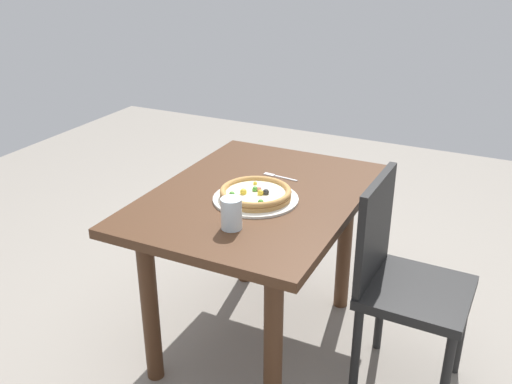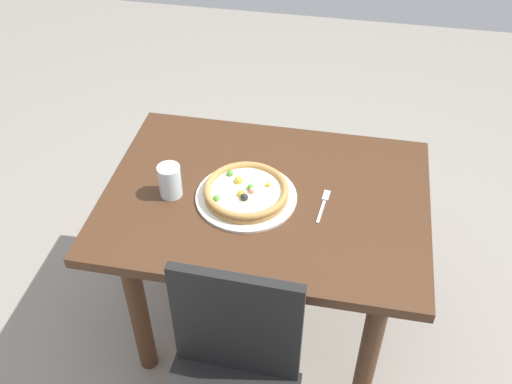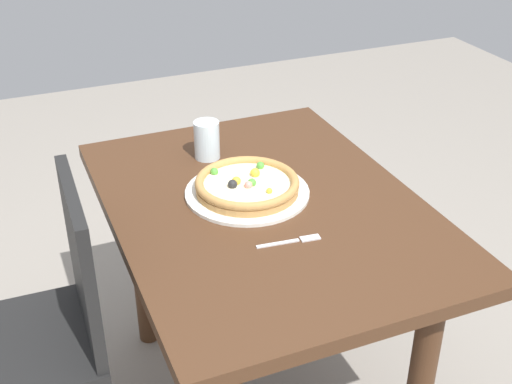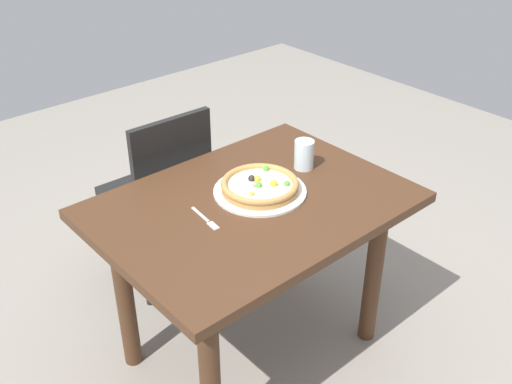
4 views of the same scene
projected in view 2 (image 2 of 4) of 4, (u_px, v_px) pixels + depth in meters
ground_plane at (264, 323)px, 2.50m from camera, size 6.00×6.00×0.00m
dining_table at (265, 220)px, 2.09m from camera, size 1.11×0.82×0.73m
plate at (246, 197)px, 2.00m from camera, size 0.35×0.35×0.01m
pizza at (246, 191)px, 1.98m from camera, size 0.29×0.29×0.05m
fork at (324, 203)px, 1.98m from camera, size 0.03×0.17×0.00m
drinking_glass at (170, 181)px, 1.98m from camera, size 0.08×0.08×0.12m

